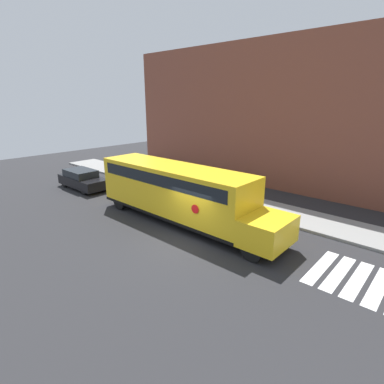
% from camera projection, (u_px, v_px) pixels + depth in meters
% --- Properties ---
extents(ground_plane, '(60.00, 60.00, 0.00)m').
position_uv_depth(ground_plane, '(187.00, 241.00, 14.68)').
color(ground_plane, '#28282B').
extents(sidewalk_strip, '(44.00, 3.00, 0.15)m').
position_uv_depth(sidewalk_strip, '(255.00, 206.00, 19.28)').
color(sidewalk_strip, gray).
rests_on(sidewalk_strip, ground).
extents(building_backdrop, '(32.00, 4.00, 10.95)m').
position_uv_depth(building_backdrop, '(305.00, 116.00, 22.31)').
color(building_backdrop, brown).
rests_on(building_backdrop, ground).
extents(crosswalk_stripes, '(4.70, 3.20, 0.01)m').
position_uv_depth(crosswalk_stripes, '(378.00, 287.00, 11.09)').
color(crosswalk_stripes, white).
rests_on(crosswalk_stripes, ground).
extents(school_bus, '(11.79, 2.57, 3.16)m').
position_uv_depth(school_bus, '(179.00, 191.00, 16.60)').
color(school_bus, yellow).
rests_on(school_bus, ground).
extents(parked_car, '(4.59, 1.84, 1.46)m').
position_uv_depth(parked_car, '(83.00, 179.00, 23.23)').
color(parked_car, black).
rests_on(parked_car, ground).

